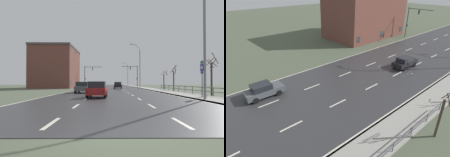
{
  "view_description": "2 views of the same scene",
  "coord_description": "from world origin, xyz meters",
  "views": [
    {
      "loc": [
        -0.24,
        -5.55,
        1.49
      ],
      "look_at": [
        0.45,
        64.39,
        2.77
      ],
      "focal_mm": 33.68,
      "sensor_mm": 36.0,
      "label": 1
    },
    {
      "loc": [
        15.1,
        17.8,
        11.39
      ],
      "look_at": [
        0.0,
        31.06,
        1.34
      ],
      "focal_mm": 31.4,
      "sensor_mm": 36.0,
      "label": 2
    }
  ],
  "objects": [
    {
      "name": "car_far_left",
      "position": [
        1.57,
        42.66,
        0.8
      ],
      "size": [
        1.96,
        4.16,
        1.57
      ],
      "rotation": [
        0.0,
        0.0,
        -0.04
      ],
      "color": "black",
      "rests_on": "ground"
    },
    {
      "name": "traffic_signal_right",
      "position": [
        7.11,
        56.68,
        4.2
      ],
      "size": [
        4.71,
        0.36,
        6.48
      ],
      "color": "#38383A",
      "rests_on": "ground"
    },
    {
      "name": "ground_plane",
      "position": [
        0.0,
        48.0,
        -0.06
      ],
      "size": [
        160.0,
        160.0,
        0.12
      ],
      "color": "#4C5642"
    },
    {
      "name": "sidewalk_right",
      "position": [
        8.43,
        60.0,
        0.06
      ],
      "size": [
        3.0,
        120.0,
        0.12
      ],
      "color": "gray",
      "rests_on": "ground"
    },
    {
      "name": "highway_sign",
      "position": [
        8.39,
        13.99,
        2.26
      ],
      "size": [
        0.09,
        0.68,
        3.53
      ],
      "color": "slate",
      "rests_on": "ground"
    },
    {
      "name": "guardrail",
      "position": [
        9.85,
        19.98,
        0.71
      ],
      "size": [
        0.07,
        31.14,
        1.0
      ],
      "color": "#515459",
      "rests_on": "ground"
    },
    {
      "name": "street_lamp_foreground",
      "position": [
        7.47,
        11.67,
        5.6
      ],
      "size": [
        2.34,
        0.24,
        11.41
      ],
      "color": "slate",
      "rests_on": "ground"
    },
    {
      "name": "street_lamp_midground",
      "position": [
        7.44,
        49.12,
        5.66
      ],
      "size": [
        2.64,
        0.24,
        11.58
      ],
      "color": "slate",
      "rests_on": "ground"
    },
    {
      "name": "bare_tree_near",
      "position": [
        11.19,
        17.87,
        2.19
      ],
      "size": [
        1.29,
        1.29,
        4.78
      ],
      "color": "#423328",
      "rests_on": "ground"
    },
    {
      "name": "brick_building",
      "position": [
        -14.75,
        51.82,
        5.44
      ],
      "size": [
        10.3,
        16.92,
        10.86
      ],
      "color": "brown",
      "rests_on": "ground"
    },
    {
      "name": "street_lamp_distant",
      "position": [
        7.45,
        86.58,
        4.99
      ],
      "size": [
        2.4,
        0.24,
        10.17
      ],
      "color": "slate",
      "rests_on": "ground"
    },
    {
      "name": "traffic_signal_left",
      "position": [
        -6.96,
        58.17,
        4.22
      ],
      "size": [
        5.33,
        0.36,
        6.42
      ],
      "color": "#38383A",
      "rests_on": "ground"
    },
    {
      "name": "car_mid_centre",
      "position": [
        -4.04,
        23.87,
        0.8
      ],
      "size": [
        1.91,
        4.14,
        1.57
      ],
      "rotation": [
        0.0,
        0.0,
        -0.02
      ],
      "color": "#474C51",
      "rests_on": "ground"
    },
    {
      "name": "bare_tree_far",
      "position": [
        11.56,
        40.02,
        1.93
      ],
      "size": [
        1.48,
        1.57,
        4.24
      ],
      "color": "#423328",
      "rests_on": "ground"
    },
    {
      "name": "car_distant",
      "position": [
        -1.48,
        14.85,
        0.8
      ],
      "size": [
        1.92,
        4.15,
        1.57
      ],
      "rotation": [
        0.0,
        0.0,
        -0.03
      ],
      "color": "maroon",
      "rests_on": "ground"
    },
    {
      "name": "bare_tree_mid",
      "position": [
        11.18,
        31.8,
        2.09
      ],
      "size": [
        1.03,
        1.03,
        4.63
      ],
      "color": "#423328",
      "rests_on": "ground"
    },
    {
      "name": "road_asphalt_strip",
      "position": [
        0.0,
        60.0,
        0.01
      ],
      "size": [
        14.0,
        120.0,
        0.03
      ],
      "color": "#303033",
      "rests_on": "ground"
    }
  ]
}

